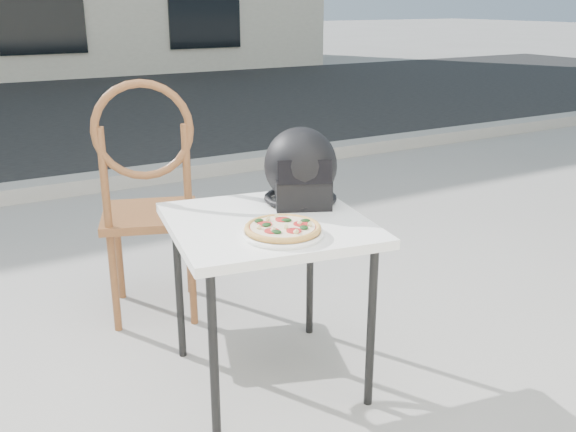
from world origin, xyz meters
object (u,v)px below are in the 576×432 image
cafe_table_main (268,235)px  cafe_chair_main (148,191)px  plate (283,233)px  pizza (283,228)px  helmet (301,170)px

cafe_table_main → cafe_chair_main: (-0.23, 0.75, 0.02)m
cafe_table_main → plate: 0.19m
pizza → helmet: 0.42m
plate → helmet: size_ratio=0.75×
pizza → cafe_table_main: bearing=78.9°
cafe_table_main → cafe_chair_main: 0.78m
helmet → plate: bearing=-105.8°
plate → pizza: size_ratio=0.85×
helmet → pizza: bearing=-105.8°
plate → pizza: pizza is taller
plate → cafe_chair_main: 0.94m
helmet → cafe_chair_main: (-0.45, 0.61, -0.18)m
cafe_table_main → cafe_chair_main: bearing=106.9°
plate → helmet: 0.42m
helmet → cafe_chair_main: size_ratio=0.35×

